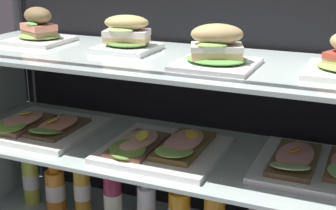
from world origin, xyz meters
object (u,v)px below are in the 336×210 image
(open_sandwich_tray_mid_right, at_px, (320,165))
(plated_roll_sandwich_near_right_corner, at_px, (39,30))
(plated_roll_sandwich_mid_right, at_px, (216,51))
(plated_roll_sandwich_left_of_center, at_px, (127,37))
(juice_bottle_back_right, at_px, (31,179))
(open_sandwich_tray_near_right_corner, at_px, (41,126))
(open_sandwich_tray_center, at_px, (162,147))
(juice_bottle_front_fourth, at_px, (113,199))
(juice_bottle_back_left, at_px, (82,190))
(juice_bottle_tucked_behind, at_px, (147,207))
(juice_bottle_near_post, at_px, (55,188))

(open_sandwich_tray_mid_right, bearing_deg, plated_roll_sandwich_near_right_corner, 178.09)
(plated_roll_sandwich_mid_right, xyz_separation_m, open_sandwich_tray_mid_right, (0.28, 0.07, -0.30))
(plated_roll_sandwich_left_of_center, bearing_deg, open_sandwich_tray_mid_right, -1.83)
(plated_roll_sandwich_mid_right, height_order, juice_bottle_back_right, plated_roll_sandwich_mid_right)
(open_sandwich_tray_near_right_corner, height_order, open_sandwich_tray_center, open_sandwich_tray_center)
(open_sandwich_tray_near_right_corner, xyz_separation_m, juice_bottle_front_fourth, (0.23, 0.06, -0.25))
(open_sandwich_tray_center, bearing_deg, plated_roll_sandwich_near_right_corner, 169.43)
(open_sandwich_tray_near_right_corner, xyz_separation_m, juice_bottle_back_left, (0.09, 0.08, -0.25))
(plated_roll_sandwich_left_of_center, distance_m, juice_bottle_tucked_behind, 0.57)
(juice_bottle_near_post, bearing_deg, juice_bottle_front_fourth, -4.03)
(open_sandwich_tray_near_right_corner, distance_m, open_sandwich_tray_center, 0.44)
(juice_bottle_back_right, height_order, juice_bottle_front_fourth, same)
(plated_roll_sandwich_left_of_center, bearing_deg, juice_bottle_near_post, 178.79)
(juice_bottle_back_left, xyz_separation_m, juice_bottle_front_fourth, (0.13, -0.02, 0.00))
(open_sandwich_tray_center, bearing_deg, plated_roll_sandwich_mid_right, -4.02)
(open_sandwich_tray_near_right_corner, relative_size, juice_bottle_front_fourth, 1.42)
(juice_bottle_back_right, bearing_deg, open_sandwich_tray_center, -9.13)
(plated_roll_sandwich_mid_right, xyz_separation_m, juice_bottle_near_post, (-0.62, 0.10, -0.57))
(plated_roll_sandwich_left_of_center, bearing_deg, juice_bottle_back_left, 177.51)
(open_sandwich_tray_center, relative_size, juice_bottle_front_fourth, 1.42)
(open_sandwich_tray_mid_right, relative_size, juice_bottle_back_right, 1.43)
(plated_roll_sandwich_left_of_center, relative_size, juice_bottle_front_fourth, 0.72)
(open_sandwich_tray_mid_right, height_order, juice_bottle_tucked_behind, open_sandwich_tray_mid_right)
(juice_bottle_tucked_behind, bearing_deg, juice_bottle_front_fourth, -171.36)
(plated_roll_sandwich_left_of_center, distance_m, juice_bottle_back_left, 0.59)
(open_sandwich_tray_center, xyz_separation_m, juice_bottle_near_post, (-0.46, 0.08, -0.27))
(juice_bottle_back_right, bearing_deg, plated_roll_sandwich_near_right_corner, -1.44)
(open_sandwich_tray_center, bearing_deg, juice_bottle_tucked_behind, 137.83)
(plated_roll_sandwich_near_right_corner, distance_m, juice_bottle_near_post, 0.57)
(open_sandwich_tray_center, bearing_deg, juice_bottle_back_left, 165.93)
(plated_roll_sandwich_mid_right, relative_size, open_sandwich_tray_center, 0.60)
(plated_roll_sandwich_near_right_corner, relative_size, juice_bottle_front_fourth, 0.77)
(open_sandwich_tray_center, relative_size, juice_bottle_near_post, 1.68)
(juice_bottle_front_fourth, xyz_separation_m, juice_bottle_tucked_behind, (0.12, 0.02, -0.01))
(open_sandwich_tray_near_right_corner, distance_m, juice_bottle_near_post, 0.28)
(open_sandwich_tray_near_right_corner, bearing_deg, juice_bottle_tucked_behind, 12.86)
(plated_roll_sandwich_left_of_center, bearing_deg, juice_bottle_tucked_behind, 7.33)
(open_sandwich_tray_center, relative_size, open_sandwich_tray_mid_right, 1.00)
(open_sandwich_tray_mid_right, height_order, juice_bottle_back_right, open_sandwich_tray_mid_right)
(plated_roll_sandwich_mid_right, relative_size, open_sandwich_tray_mid_right, 0.60)
(plated_roll_sandwich_mid_right, distance_m, juice_bottle_near_post, 0.85)
(juice_bottle_back_right, relative_size, juice_bottle_back_left, 1.03)
(juice_bottle_back_right, bearing_deg, open_sandwich_tray_near_right_corner, -32.54)
(plated_roll_sandwich_mid_right, bearing_deg, juice_bottle_near_post, 171.23)
(open_sandwich_tray_near_right_corner, height_order, open_sandwich_tray_mid_right, same)
(open_sandwich_tray_mid_right, xyz_separation_m, juice_bottle_back_left, (-0.78, 0.03, -0.25))
(open_sandwich_tray_mid_right, bearing_deg, juice_bottle_front_fourth, 179.29)
(open_sandwich_tray_near_right_corner, xyz_separation_m, juice_bottle_tucked_behind, (0.34, 0.08, -0.26))
(plated_roll_sandwich_near_right_corner, height_order, juice_bottle_back_right, plated_roll_sandwich_near_right_corner)
(plated_roll_sandwich_left_of_center, xyz_separation_m, plated_roll_sandwich_mid_right, (0.31, -0.09, -0.00))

